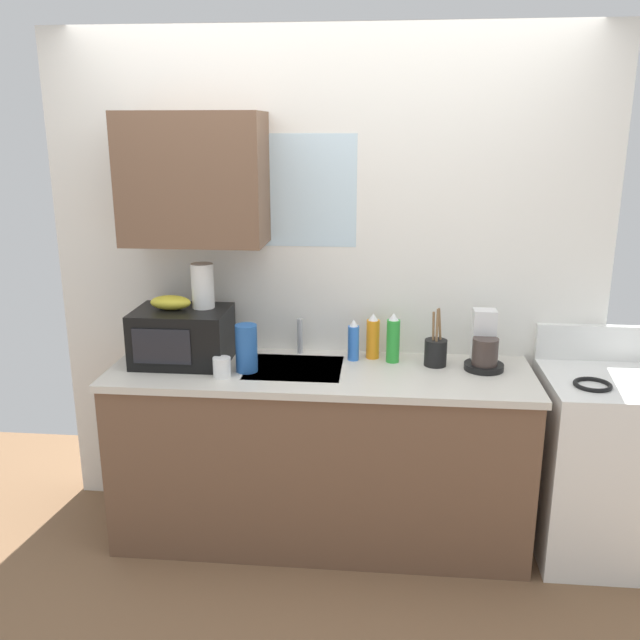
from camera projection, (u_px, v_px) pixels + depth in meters
kitchen_wall_assembly at (307, 267)px, 3.46m from camera, size 2.81×0.42×2.50m
counter_unit at (319, 453)px, 3.39m from camera, size 2.04×0.63×0.90m
sink_faucet at (300, 336)px, 3.49m from camera, size 0.03×0.03×0.19m
stove_range at (602, 465)px, 3.27m from camera, size 0.60×0.60×1.08m
microwave at (182, 336)px, 3.35m from camera, size 0.46×0.35×0.27m
banana_bunch at (171, 302)px, 3.30m from camera, size 0.20×0.11×0.07m
paper_towel_roll at (203, 286)px, 3.32m from camera, size 0.11×0.11×0.22m
coffee_maker at (484, 347)px, 3.28m from camera, size 0.19×0.21×0.28m
dish_soap_bottle_blue at (353, 341)px, 3.39m from camera, size 0.06×0.06×0.21m
dish_soap_bottle_orange at (373, 337)px, 3.42m from camera, size 0.07×0.07×0.23m
dish_soap_bottle_green at (393, 339)px, 3.36m from camera, size 0.07×0.07×0.25m
cereal_canister at (246, 348)px, 3.23m from camera, size 0.10×0.10×0.23m
mug_white at (222, 367)px, 3.17m from camera, size 0.08×0.08×0.09m
utensil_crock at (436, 351)px, 3.32m from camera, size 0.11×0.11×0.29m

